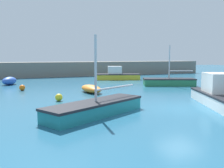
{
  "coord_description": "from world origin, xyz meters",
  "views": [
    {
      "loc": [
        -9.09,
        -11.82,
        3.03
      ],
      "look_at": [
        -1.55,
        6.74,
        0.81
      ],
      "focal_mm": 40.0,
      "sensor_mm": 36.0,
      "label": 1
    }
  ],
  "objects_px": {
    "sailboat_twin_hulled": "(169,82)",
    "rowboat_blue_near": "(91,89)",
    "cabin_cruiser_white": "(117,75)",
    "mooring_buoy_yellow": "(59,97)",
    "motorboat_with_cabin": "(219,94)",
    "mooring_buoy_orange": "(22,88)",
    "sailboat_short_mast": "(96,108)",
    "dinghy_near_pier": "(9,81)"
  },
  "relations": [
    {
      "from": "sailboat_twin_hulled",
      "to": "mooring_buoy_yellow",
      "type": "relative_size",
      "value": 11.09
    },
    {
      "from": "sailboat_short_mast",
      "to": "dinghy_near_pier",
      "type": "bearing_deg",
      "value": -104.1
    },
    {
      "from": "cabin_cruiser_white",
      "to": "mooring_buoy_orange",
      "type": "relative_size",
      "value": 11.67
    },
    {
      "from": "sailboat_short_mast",
      "to": "motorboat_with_cabin",
      "type": "bearing_deg",
      "value": 149.68
    },
    {
      "from": "sailboat_twin_hulled",
      "to": "sailboat_short_mast",
      "type": "bearing_deg",
      "value": 63.93
    },
    {
      "from": "cabin_cruiser_white",
      "to": "rowboat_blue_near",
      "type": "height_order",
      "value": "cabin_cruiser_white"
    },
    {
      "from": "cabin_cruiser_white",
      "to": "mooring_buoy_yellow",
      "type": "distance_m",
      "value": 16.49
    },
    {
      "from": "rowboat_blue_near",
      "to": "mooring_buoy_yellow",
      "type": "height_order",
      "value": "rowboat_blue_near"
    },
    {
      "from": "sailboat_twin_hulled",
      "to": "mooring_buoy_orange",
      "type": "height_order",
      "value": "sailboat_twin_hulled"
    },
    {
      "from": "dinghy_near_pier",
      "to": "mooring_buoy_yellow",
      "type": "relative_size",
      "value": 4.64
    },
    {
      "from": "sailboat_twin_hulled",
      "to": "dinghy_near_pier",
      "type": "height_order",
      "value": "sailboat_twin_hulled"
    },
    {
      "from": "dinghy_near_pier",
      "to": "sailboat_twin_hulled",
      "type": "bearing_deg",
      "value": 97.02
    },
    {
      "from": "mooring_buoy_orange",
      "to": "rowboat_blue_near",
      "type": "bearing_deg",
      "value": -32.74
    },
    {
      "from": "sailboat_short_mast",
      "to": "mooring_buoy_yellow",
      "type": "xyz_separation_m",
      "value": [
        -1.05,
        4.87,
        -0.14
      ]
    },
    {
      "from": "cabin_cruiser_white",
      "to": "mooring_buoy_yellow",
      "type": "relative_size",
      "value": 11.92
    },
    {
      "from": "motorboat_with_cabin",
      "to": "mooring_buoy_yellow",
      "type": "distance_m",
      "value": 10.41
    },
    {
      "from": "cabin_cruiser_white",
      "to": "motorboat_with_cabin",
      "type": "height_order",
      "value": "motorboat_with_cabin"
    },
    {
      "from": "dinghy_near_pier",
      "to": "sailboat_short_mast",
      "type": "distance_m",
      "value": 17.27
    },
    {
      "from": "sailboat_twin_hulled",
      "to": "rowboat_blue_near",
      "type": "height_order",
      "value": "sailboat_twin_hulled"
    },
    {
      "from": "dinghy_near_pier",
      "to": "motorboat_with_cabin",
      "type": "distance_m",
      "value": 20.96
    },
    {
      "from": "cabin_cruiser_white",
      "to": "mooring_buoy_orange",
      "type": "distance_m",
      "value": 13.75
    },
    {
      "from": "dinghy_near_pier",
      "to": "motorboat_with_cabin",
      "type": "xyz_separation_m",
      "value": [
        12.18,
        -17.05,
        0.25
      ]
    },
    {
      "from": "sailboat_short_mast",
      "to": "mooring_buoy_orange",
      "type": "height_order",
      "value": "sailboat_short_mast"
    },
    {
      "from": "mooring_buoy_yellow",
      "to": "rowboat_blue_near",
      "type": "bearing_deg",
      "value": 43.46
    },
    {
      "from": "rowboat_blue_near",
      "to": "mooring_buoy_orange",
      "type": "distance_m",
      "value": 6.37
    },
    {
      "from": "mooring_buoy_yellow",
      "to": "cabin_cruiser_white",
      "type": "bearing_deg",
      "value": 52.77
    },
    {
      "from": "sailboat_twin_hulled",
      "to": "mooring_buoy_yellow",
      "type": "bearing_deg",
      "value": 44.61
    },
    {
      "from": "dinghy_near_pier",
      "to": "mooring_buoy_orange",
      "type": "height_order",
      "value": "dinghy_near_pier"
    },
    {
      "from": "sailboat_short_mast",
      "to": "mooring_buoy_orange",
      "type": "bearing_deg",
      "value": -102.81
    },
    {
      "from": "motorboat_with_cabin",
      "to": "mooring_buoy_orange",
      "type": "relative_size",
      "value": 12.13
    },
    {
      "from": "sailboat_twin_hulled",
      "to": "motorboat_with_cabin",
      "type": "xyz_separation_m",
      "value": [
        -3.28,
        -10.01,
        0.27
      ]
    },
    {
      "from": "dinghy_near_pier",
      "to": "rowboat_blue_near",
      "type": "relative_size",
      "value": 0.71
    },
    {
      "from": "dinghy_near_pier",
      "to": "cabin_cruiser_white",
      "type": "relative_size",
      "value": 0.39
    },
    {
      "from": "sailboat_twin_hulled",
      "to": "mooring_buoy_orange",
      "type": "distance_m",
      "value": 14.5
    },
    {
      "from": "motorboat_with_cabin",
      "to": "mooring_buoy_orange",
      "type": "height_order",
      "value": "motorboat_with_cabin"
    },
    {
      "from": "cabin_cruiser_white",
      "to": "motorboat_with_cabin",
      "type": "bearing_deg",
      "value": -73.58
    },
    {
      "from": "cabin_cruiser_white",
      "to": "rowboat_blue_near",
      "type": "xyz_separation_m",
      "value": [
        -6.71,
        -10.03,
        -0.28
      ]
    },
    {
      "from": "cabin_cruiser_white",
      "to": "sailboat_short_mast",
      "type": "distance_m",
      "value": 20.1
    },
    {
      "from": "sailboat_short_mast",
      "to": "mooring_buoy_orange",
      "type": "xyz_separation_m",
      "value": [
        -3.14,
        11.41,
        -0.13
      ]
    },
    {
      "from": "mooring_buoy_yellow",
      "to": "sailboat_twin_hulled",
      "type": "bearing_deg",
      "value": 21.44
    },
    {
      "from": "cabin_cruiser_white",
      "to": "rowboat_blue_near",
      "type": "bearing_deg",
      "value": -104.39
    },
    {
      "from": "sailboat_twin_hulled",
      "to": "dinghy_near_pier",
      "type": "relative_size",
      "value": 2.39
    }
  ]
}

